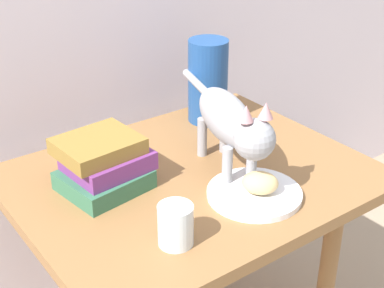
% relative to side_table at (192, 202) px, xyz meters
% --- Properties ---
extents(side_table, '(0.82, 0.65, 0.59)m').
position_rel_side_table_xyz_m(side_table, '(0.00, 0.00, 0.00)').
color(side_table, olive).
rests_on(side_table, ground).
extents(plate, '(0.21, 0.21, 0.01)m').
position_rel_side_table_xyz_m(plate, '(0.05, -0.16, 0.09)').
color(plate, white).
rests_on(plate, side_table).
extents(bread_roll, '(0.10, 0.10, 0.05)m').
position_rel_side_table_xyz_m(bread_roll, '(0.06, -0.17, 0.12)').
color(bread_roll, '#E0BC7A').
rests_on(bread_roll, plate).
extents(cat, '(0.18, 0.46, 0.23)m').
position_rel_side_table_xyz_m(cat, '(0.08, -0.05, 0.21)').
color(cat, '#99999E').
rests_on(cat, side_table).
extents(book_stack, '(0.20, 0.18, 0.12)m').
position_rel_side_table_xyz_m(book_stack, '(-0.19, 0.07, 0.14)').
color(book_stack, '#336B4C').
rests_on(book_stack, side_table).
extents(green_vase, '(0.11, 0.11, 0.23)m').
position_rel_side_table_xyz_m(green_vase, '(0.22, 0.22, 0.19)').
color(green_vase, navy).
rests_on(green_vase, side_table).
extents(candle_jar, '(0.07, 0.07, 0.08)m').
position_rel_side_table_xyz_m(candle_jar, '(-0.18, -0.19, 0.12)').
color(candle_jar, silver).
rests_on(candle_jar, side_table).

